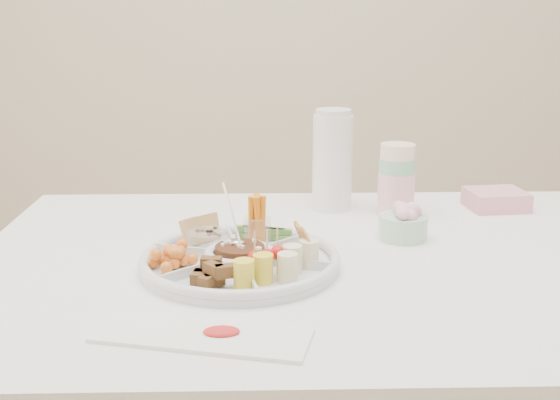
{
  "coord_description": "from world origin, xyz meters",
  "views": [
    {
      "loc": [
        -0.17,
        -1.33,
        1.24
      ],
      "look_at": [
        -0.13,
        0.04,
        0.87
      ],
      "focal_mm": 45.0,
      "sensor_mm": 36.0,
      "label": 1
    }
  ],
  "objects": [
    {
      "name": "granola_chunks",
      "position": [
        -0.26,
        -0.18,
        0.79
      ],
      "size": [
        0.12,
        0.12,
        0.04
      ],
      "primitive_type": null,
      "rotation": [
        0.0,
        0.0,
        -0.34
      ],
      "color": "#58311C",
      "rests_on": "party_tray"
    },
    {
      "name": "flower_bowl",
      "position": [
        0.14,
        0.11,
        0.8
      ],
      "size": [
        0.12,
        0.12,
        0.08
      ],
      "primitive_type": "cylinder",
      "rotation": [
        0.0,
        0.0,
        -0.11
      ],
      "color": "#8FC4A6",
      "rests_on": "dining_table"
    },
    {
      "name": "banana_tomato",
      "position": [
        -0.13,
        -0.16,
        0.82
      ],
      "size": [
        0.15,
        0.15,
        0.1
      ],
      "primitive_type": null,
      "rotation": [
        0.0,
        0.0,
        -0.34
      ],
      "color": "#FFF469",
      "rests_on": "party_tray"
    },
    {
      "name": "bean_dip",
      "position": [
        -0.21,
        -0.06,
        0.79
      ],
      "size": [
        0.12,
        0.12,
        0.04
      ],
      "primitive_type": "cylinder",
      "rotation": [
        0.0,
        0.0,
        -0.34
      ],
      "color": "#512915",
      "rests_on": "party_tray"
    },
    {
      "name": "carrot_cucumber",
      "position": [
        -0.17,
        0.06,
        0.82
      ],
      "size": [
        0.14,
        0.14,
        0.1
      ],
      "primitive_type": null,
      "rotation": [
        0.0,
        0.0,
        -0.34
      ],
      "color": "orange",
      "rests_on": "party_tray"
    },
    {
      "name": "cherries",
      "position": [
        -0.34,
        -0.08,
        0.79
      ],
      "size": [
        0.13,
        0.13,
        0.04
      ],
      "primitive_type": null,
      "rotation": [
        0.0,
        0.0,
        -0.34
      ],
      "color": "#F9A545",
      "rests_on": "party_tray"
    },
    {
      "name": "napkin_stack",
      "position": [
        0.42,
        0.35,
        0.78
      ],
      "size": [
        0.15,
        0.13,
        0.05
      ],
      "primitive_type": "cube",
      "rotation": [
        0.0,
        0.0,
        0.1
      ],
      "color": "pink",
      "rests_on": "dining_table"
    },
    {
      "name": "tortillas",
      "position": [
        -0.08,
        -0.04,
        0.8
      ],
      "size": [
        0.13,
        0.13,
        0.06
      ],
      "primitive_type": null,
      "rotation": [
        0.0,
        0.0,
        -0.34
      ],
      "color": "#A3772B",
      "rests_on": "party_tray"
    },
    {
      "name": "pita_raisins",
      "position": [
        -0.3,
        0.04,
        0.8
      ],
      "size": [
        0.15,
        0.15,
        0.06
      ],
      "primitive_type": null,
      "rotation": [
        0.0,
        0.0,
        -0.34
      ],
      "color": "#D7B25C",
      "rests_on": "party_tray"
    },
    {
      "name": "party_tray",
      "position": [
        -0.21,
        -0.06,
        0.78
      ],
      "size": [
        0.48,
        0.48,
        0.04
      ],
      "primitive_type": "cylinder",
      "rotation": [
        0.0,
        0.0,
        -0.34
      ],
      "color": "silver",
      "rests_on": "dining_table"
    },
    {
      "name": "thermos",
      "position": [
        0.01,
        0.36,
        0.89
      ],
      "size": [
        0.11,
        0.11,
        0.25
      ],
      "primitive_type": "cylinder",
      "rotation": [
        0.0,
        0.0,
        -0.18
      ],
      "color": "white",
      "rests_on": "dining_table"
    },
    {
      "name": "cup_stack",
      "position": [
        0.15,
        0.3,
        0.88
      ],
      "size": [
        0.11,
        0.11,
        0.24
      ],
      "primitive_type": "cylinder",
      "rotation": [
        0.0,
        0.0,
        -0.29
      ],
      "color": "#A5C1A1",
      "rests_on": "dining_table"
    },
    {
      "name": "placemat",
      "position": [
        -0.26,
        -0.35,
        0.76
      ],
      "size": [
        0.35,
        0.19,
        0.01
      ],
      "primitive_type": "cube",
      "rotation": [
        0.0,
        0.0,
        -0.24
      ],
      "color": "white",
      "rests_on": "dining_table"
    }
  ]
}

